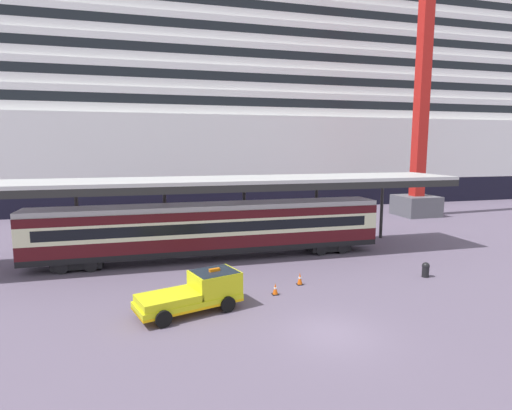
{
  "coord_description": "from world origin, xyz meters",
  "views": [
    {
      "loc": [
        -7.66,
        -15.67,
        8.19
      ],
      "look_at": [
        -0.98,
        9.49,
        4.5
      ],
      "focal_mm": 28.7,
      "sensor_mm": 36.0,
      "label": 1
    }
  ],
  "objects_px": {
    "train_carriage": "(212,228)",
    "traffic_cone_mid": "(275,289)",
    "cruise_ship": "(247,103)",
    "service_truck": "(198,291)",
    "traffic_cone_near": "(300,279)",
    "dockside_crane": "(432,38)",
    "quay_bollard": "(426,269)"
  },
  "relations": [
    {
      "from": "cruise_ship",
      "to": "dockside_crane",
      "type": "height_order",
      "value": "dockside_crane"
    },
    {
      "from": "cruise_ship",
      "to": "traffic_cone_mid",
      "type": "xyz_separation_m",
      "value": [
        -9.04,
        -43.67,
        -14.81
      ]
    },
    {
      "from": "traffic_cone_mid",
      "to": "quay_bollard",
      "type": "height_order",
      "value": "quay_bollard"
    },
    {
      "from": "traffic_cone_mid",
      "to": "quay_bollard",
      "type": "distance_m",
      "value": 10.2
    },
    {
      "from": "cruise_ship",
      "to": "service_truck",
      "type": "distance_m",
      "value": 48.83
    },
    {
      "from": "traffic_cone_near",
      "to": "dockside_crane",
      "type": "relative_size",
      "value": 0.01
    },
    {
      "from": "cruise_ship",
      "to": "train_carriage",
      "type": "height_order",
      "value": "cruise_ship"
    },
    {
      "from": "train_carriage",
      "to": "traffic_cone_mid",
      "type": "xyz_separation_m",
      "value": [
        2.29,
        -8.26,
        -1.99
      ]
    },
    {
      "from": "service_truck",
      "to": "quay_bollard",
      "type": "height_order",
      "value": "service_truck"
    },
    {
      "from": "train_carriage",
      "to": "dockside_crane",
      "type": "bearing_deg",
      "value": 25.14
    },
    {
      "from": "cruise_ship",
      "to": "traffic_cone_near",
      "type": "xyz_separation_m",
      "value": [
        -7.1,
        -42.45,
        -14.77
      ]
    },
    {
      "from": "cruise_ship",
      "to": "service_truck",
      "type": "height_order",
      "value": "cruise_ship"
    },
    {
      "from": "train_carriage",
      "to": "service_truck",
      "type": "xyz_separation_m",
      "value": [
        -2.14,
        -9.34,
        -1.33
      ]
    },
    {
      "from": "service_truck",
      "to": "traffic_cone_near",
      "type": "height_order",
      "value": "service_truck"
    },
    {
      "from": "service_truck",
      "to": "dockside_crane",
      "type": "xyz_separation_m",
      "value": [
        29.76,
        22.3,
        19.59
      ]
    },
    {
      "from": "train_carriage",
      "to": "cruise_ship",
      "type": "bearing_deg",
      "value": 72.26
    },
    {
      "from": "service_truck",
      "to": "cruise_ship",
      "type": "bearing_deg",
      "value": 73.25
    },
    {
      "from": "quay_bollard",
      "to": "train_carriage",
      "type": "bearing_deg",
      "value": 148.27
    },
    {
      "from": "dockside_crane",
      "to": "train_carriage",
      "type": "bearing_deg",
      "value": -154.86
    },
    {
      "from": "dockside_crane",
      "to": "quay_bollard",
      "type": "relative_size",
      "value": 67.88
    },
    {
      "from": "traffic_cone_mid",
      "to": "quay_bollard",
      "type": "xyz_separation_m",
      "value": [
        10.18,
        0.54,
        0.19
      ]
    },
    {
      "from": "cruise_ship",
      "to": "quay_bollard",
      "type": "bearing_deg",
      "value": -88.48
    },
    {
      "from": "service_truck",
      "to": "traffic_cone_mid",
      "type": "height_order",
      "value": "service_truck"
    },
    {
      "from": "dockside_crane",
      "to": "traffic_cone_near",
      "type": "bearing_deg",
      "value": -139.48
    },
    {
      "from": "service_truck",
      "to": "traffic_cone_mid",
      "type": "distance_m",
      "value": 4.61
    },
    {
      "from": "dockside_crane",
      "to": "cruise_ship",
      "type": "bearing_deg",
      "value": 125.98
    },
    {
      "from": "train_carriage",
      "to": "traffic_cone_near",
      "type": "distance_m",
      "value": 8.44
    },
    {
      "from": "train_carriage",
      "to": "traffic_cone_mid",
      "type": "height_order",
      "value": "train_carriage"
    },
    {
      "from": "train_carriage",
      "to": "traffic_cone_near",
      "type": "relative_size",
      "value": 33.84
    },
    {
      "from": "service_truck",
      "to": "traffic_cone_near",
      "type": "relative_size",
      "value": 7.43
    },
    {
      "from": "train_carriage",
      "to": "dockside_crane",
      "type": "relative_size",
      "value": 0.39
    },
    {
      "from": "traffic_cone_mid",
      "to": "traffic_cone_near",
      "type": "bearing_deg",
      "value": 32.23
    }
  ]
}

